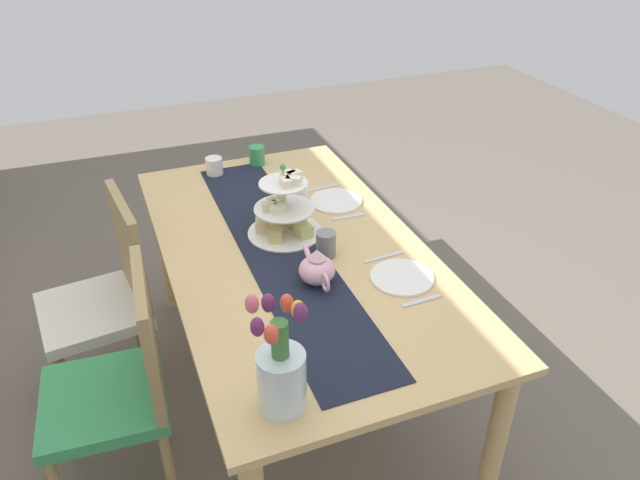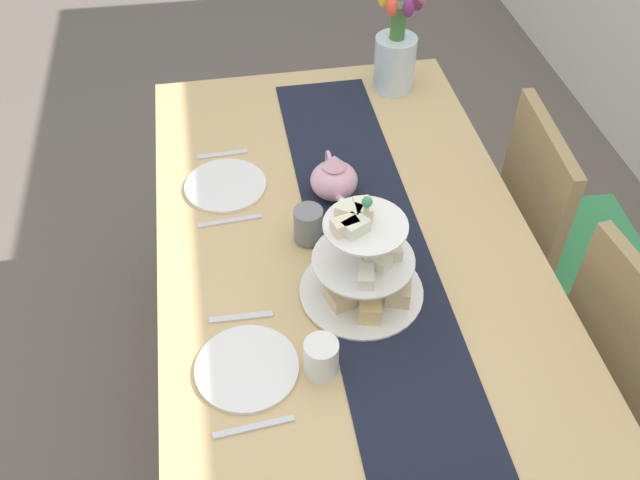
% 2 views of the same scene
% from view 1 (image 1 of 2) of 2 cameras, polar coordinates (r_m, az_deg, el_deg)
% --- Properties ---
extents(ground_plane, '(8.00, 8.00, 0.00)m').
position_cam_1_polar(ground_plane, '(2.84, -2.06, -13.66)').
color(ground_plane, '#6B6056').
extents(dining_table, '(1.79, 0.98, 0.75)m').
position_cam_1_polar(dining_table, '(2.41, -2.36, -2.68)').
color(dining_table, tan).
rests_on(dining_table, ground_plane).
extents(chair_left, '(0.45, 0.45, 0.91)m').
position_cam_1_polar(chair_left, '(2.26, -18.12, -12.48)').
color(chair_left, '#9C8254').
rests_on(chair_left, ground_plane).
extents(chair_right, '(0.47, 0.47, 0.91)m').
position_cam_1_polar(chair_right, '(2.69, -19.28, -4.70)').
color(chair_right, '#9C8254').
rests_on(chair_right, ground_plane).
extents(table_runner, '(1.61, 0.29, 0.00)m').
position_cam_1_polar(table_runner, '(2.34, -3.67, -1.00)').
color(table_runner, black).
rests_on(table_runner, dining_table).
extents(tiered_cake_stand, '(0.30, 0.30, 0.30)m').
position_cam_1_polar(tiered_cake_stand, '(2.41, -3.42, 2.48)').
color(tiered_cake_stand, beige).
rests_on(tiered_cake_stand, table_runner).
extents(teapot, '(0.24, 0.13, 0.14)m').
position_cam_1_polar(teapot, '(2.14, -0.28, -2.74)').
color(teapot, '#E5A8BC').
rests_on(teapot, table_runner).
extents(tulip_vase, '(0.17, 0.14, 0.38)m').
position_cam_1_polar(tulip_vase, '(1.65, -3.69, -12.09)').
color(tulip_vase, silver).
rests_on(tulip_vase, dining_table).
extents(cream_jug, '(0.08, 0.08, 0.08)m').
position_cam_1_polar(cream_jug, '(2.96, -9.91, 6.84)').
color(cream_jug, white).
rests_on(cream_jug, dining_table).
extents(dinner_plate_left, '(0.23, 0.23, 0.01)m').
position_cam_1_polar(dinner_plate_left, '(2.21, 7.70, -3.49)').
color(dinner_plate_left, white).
rests_on(dinner_plate_left, dining_table).
extents(fork_left, '(0.02, 0.15, 0.01)m').
position_cam_1_polar(fork_left, '(2.11, 9.53, -5.65)').
color(fork_left, silver).
rests_on(fork_left, dining_table).
extents(knife_left, '(0.02, 0.17, 0.01)m').
position_cam_1_polar(knife_left, '(2.31, 6.02, -1.60)').
color(knife_left, silver).
rests_on(knife_left, dining_table).
extents(dinner_plate_right, '(0.23, 0.23, 0.01)m').
position_cam_1_polar(dinner_plate_right, '(2.68, 1.50, 3.67)').
color(dinner_plate_right, white).
rests_on(dinner_plate_right, dining_table).
extents(fork_right, '(0.02, 0.15, 0.01)m').
position_cam_1_polar(fork_right, '(2.57, 2.74, 2.20)').
color(fork_right, silver).
rests_on(fork_right, dining_table).
extents(knife_right, '(0.03, 0.17, 0.01)m').
position_cam_1_polar(knife_right, '(2.80, 0.36, 4.95)').
color(knife_right, silver).
rests_on(knife_right, dining_table).
extents(mug_grey, '(0.08, 0.08, 0.09)m').
position_cam_1_polar(mug_grey, '(2.29, 0.55, -0.32)').
color(mug_grey, slate).
rests_on(mug_grey, table_runner).
extents(mug_white_text, '(0.08, 0.08, 0.09)m').
position_cam_1_polar(mug_white_text, '(2.64, -1.98, 4.19)').
color(mug_white_text, white).
rests_on(mug_white_text, dining_table).
extents(mug_orange, '(0.08, 0.08, 0.09)m').
position_cam_1_polar(mug_orange, '(3.03, -5.95, 7.88)').
color(mug_orange, '#389356').
rests_on(mug_orange, dining_table).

